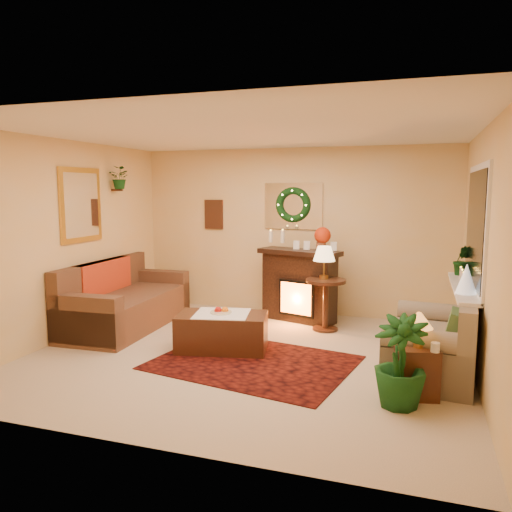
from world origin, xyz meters
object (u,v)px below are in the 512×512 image
(sofa, at_px, (127,297))
(loveseat, at_px, (432,334))
(coffee_table, at_px, (222,334))
(end_table_square, at_px, (415,368))
(side_table_round, at_px, (325,307))
(fireplace, at_px, (299,285))

(sofa, height_order, loveseat, sofa)
(coffee_table, bearing_deg, end_table_square, -28.53)
(sofa, distance_m, loveseat, 4.14)
(side_table_round, relative_size, end_table_square, 1.49)
(sofa, bearing_deg, loveseat, -9.66)
(end_table_square, bearing_deg, side_table_round, 121.85)
(coffee_table, bearing_deg, sofa, 149.64)
(fireplace, height_order, loveseat, fireplace)
(side_table_round, bearing_deg, loveseat, -42.66)
(end_table_square, height_order, coffee_table, end_table_square)
(loveseat, distance_m, coffee_table, 2.42)
(loveseat, relative_size, end_table_square, 3.05)
(sofa, height_order, side_table_round, sofa)
(loveseat, bearing_deg, sofa, 177.42)
(sofa, bearing_deg, coffee_table, -20.51)
(sofa, xyz_separation_m, coffee_table, (1.69, -0.56, -0.22))
(sofa, relative_size, end_table_square, 4.52)
(loveseat, distance_m, side_table_round, 1.87)
(fireplace, bearing_deg, end_table_square, -37.90)
(sofa, height_order, end_table_square, sofa)
(loveseat, height_order, side_table_round, loveseat)
(sofa, bearing_deg, end_table_square, -19.47)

